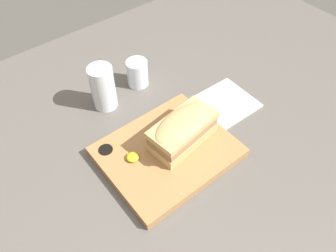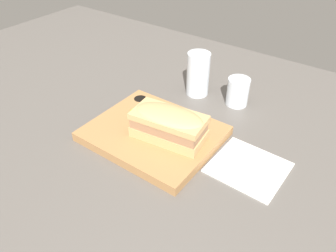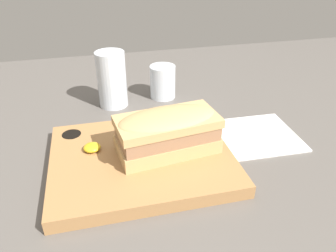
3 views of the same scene
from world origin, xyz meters
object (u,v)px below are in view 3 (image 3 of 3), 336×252
(sandwich, at_px, (167,130))
(napkin, at_px, (256,135))
(serving_board, at_px, (141,158))
(water_glass, at_px, (112,83))
(wine_glass, at_px, (163,82))

(sandwich, height_order, napkin, sandwich)
(serving_board, height_order, napkin, serving_board)
(water_glass, bearing_deg, serving_board, -84.34)
(serving_board, bearing_deg, water_glass, 95.66)
(sandwich, bearing_deg, serving_board, 178.11)
(serving_board, bearing_deg, napkin, 8.60)
(serving_board, relative_size, wine_glass, 3.87)
(napkin, bearing_deg, serving_board, -171.40)
(serving_board, bearing_deg, sandwich, -1.89)
(sandwich, xyz_separation_m, napkin, (0.19, 0.04, -0.06))
(serving_board, xyz_separation_m, wine_glass, (0.10, 0.26, 0.03))
(sandwich, xyz_separation_m, water_glass, (-0.07, 0.25, -0.01))
(sandwich, bearing_deg, water_glass, 106.34)
(serving_board, distance_m, napkin, 0.24)
(water_glass, height_order, wine_glass, water_glass)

